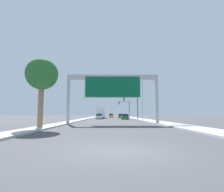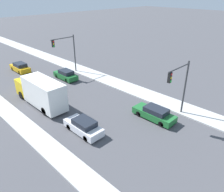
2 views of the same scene
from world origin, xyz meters
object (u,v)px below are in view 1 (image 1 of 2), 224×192
object	(u,v)px
traffic_light_near_intersection	(133,103)
traffic_light_mid_block	(126,106)
street_lamp_right	(141,96)
car_near_center	(111,116)
palm_tree_foreground	(42,75)
car_far_right	(125,117)
car_near_right	(121,116)
sign_gantry	(113,86)
car_mid_left	(99,117)
truck_box_primary	(101,113)

from	to	relation	value
traffic_light_near_intersection	traffic_light_mid_block	bearing A→B (deg)	90.30
traffic_light_mid_block	street_lamp_right	bearing A→B (deg)	-87.71
car_near_center	palm_tree_foreground	size ratio (longest dim) A/B	0.63
car_far_right	car_near_center	xyz separation A→B (m)	(-3.50, 25.33, 0.05)
car_far_right	car_near_right	xyz separation A→B (m)	(0.00, 16.79, 0.03)
traffic_light_near_intersection	street_lamp_right	bearing A→B (deg)	-81.68
sign_gantry	palm_tree_foreground	world-z (taller)	palm_tree_foreground
sign_gantry	car_far_right	size ratio (longest dim) A/B	2.81
car_mid_left	car_near_right	bearing A→B (deg)	62.26
sign_gantry	palm_tree_foreground	xyz separation A→B (m)	(-7.40, -7.34, -0.06)
traffic_light_mid_block	palm_tree_foreground	bearing A→B (deg)	-105.12
car_far_right	car_mid_left	world-z (taller)	car_mid_left
car_near_center	truck_box_primary	world-z (taller)	truck_box_primary
car_mid_left	truck_box_primary	bearing A→B (deg)	90.00
traffic_light_mid_block	street_lamp_right	distance (m)	26.59
street_lamp_right	car_mid_left	bearing A→B (deg)	131.06
truck_box_primary	traffic_light_near_intersection	size ratio (longest dim) A/B	1.42
car_mid_left	traffic_light_near_intersection	bearing A→B (deg)	-28.60
sign_gantry	traffic_light_mid_block	distance (m)	40.52
car_near_right	street_lamp_right	bearing A→B (deg)	-83.13
truck_box_primary	palm_tree_foreground	size ratio (longest dim) A/B	1.23
car_mid_left	traffic_light_near_intersection	size ratio (longest dim) A/B	0.70
street_lamp_right	truck_box_primary	bearing A→B (deg)	116.99
traffic_light_mid_block	street_lamp_right	world-z (taller)	street_lamp_right
truck_box_primary	street_lamp_right	bearing A→B (deg)	-63.01
traffic_light_near_intersection	palm_tree_foreground	xyz separation A→B (m)	(-12.93, -27.47, 1.29)
car_near_right	palm_tree_foreground	distance (m)	47.23
traffic_light_near_intersection	traffic_light_mid_block	size ratio (longest dim) A/B	0.99
car_near_center	street_lamp_right	size ratio (longest dim) A/B	0.49
car_near_center	street_lamp_right	distance (m)	34.28
car_far_right	traffic_light_near_intersection	bearing A→B (deg)	-35.52
sign_gantry	car_mid_left	size ratio (longest dim) A/B	3.08
car_far_right	traffic_light_mid_block	xyz separation A→B (m)	(1.92, 18.55, 3.54)
car_far_right	truck_box_primary	xyz separation A→B (m)	(-7.00, 11.62, 1.08)
car_near_center	truck_box_primary	bearing A→B (deg)	-104.32
car_near_right	traffic_light_mid_block	distance (m)	4.38
car_near_right	palm_tree_foreground	xyz separation A→B (m)	(-10.90, -45.71, 4.74)
truck_box_primary	street_lamp_right	distance (m)	22.32
sign_gantry	traffic_light_mid_block	size ratio (longest dim) A/B	2.13
traffic_light_near_intersection	street_lamp_right	size ratio (longest dim) A/B	0.67
palm_tree_foreground	street_lamp_right	world-z (taller)	street_lamp_right
car_mid_left	street_lamp_right	xyz separation A→B (m)	(9.99, -11.46, 4.78)
traffic_light_near_intersection	street_lamp_right	xyz separation A→B (m)	(0.96, -6.54, 1.32)
sign_gantry	car_mid_left	distance (m)	25.75
truck_box_primary	traffic_light_mid_block	xyz separation A→B (m)	(8.92, 6.93, 2.46)
sign_gantry	truck_box_primary	world-z (taller)	sign_gantry
car_mid_left	palm_tree_foreground	bearing A→B (deg)	-96.87
car_near_center	truck_box_primary	xyz separation A→B (m)	(-3.50, -13.71, 1.03)
car_near_right	truck_box_primary	bearing A→B (deg)	-143.57
traffic_light_near_intersection	traffic_light_mid_block	world-z (taller)	traffic_light_mid_block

